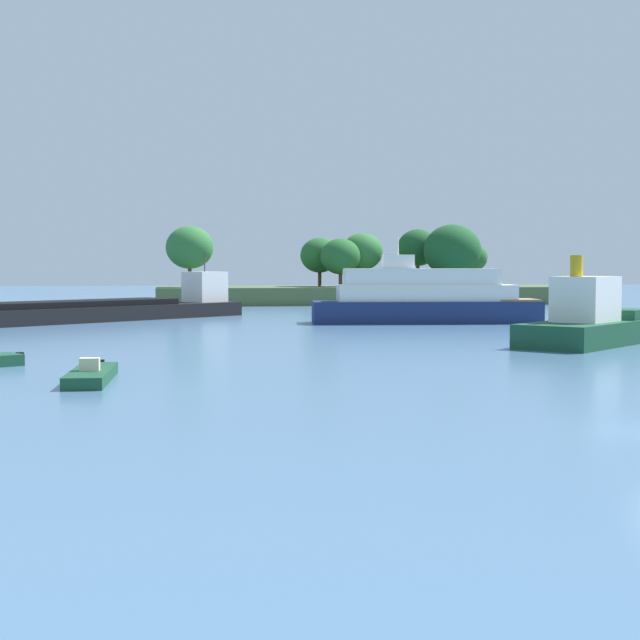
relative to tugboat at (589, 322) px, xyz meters
The scene contains 5 objects.
treeline_island 60.97m from the tugboat, 89.71° to the left, with size 54.96×11.55×9.50m.
tugboat is the anchor object (origin of this frame).
small_motorboat 30.24m from the tugboat, 152.70° to the right, with size 1.70×6.26×0.98m.
white_riverboat 22.34m from the tugboat, 100.42° to the left, with size 18.41×5.54×6.86m.
cargo_barge 42.61m from the tugboat, 141.65° to the left, with size 32.43×28.44×5.83m.
Camera 1 is at (-13.36, -24.06, 4.57)m, focal length 53.79 mm.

